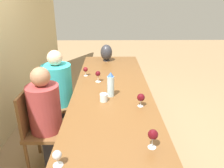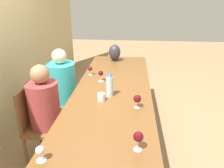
{
  "view_description": "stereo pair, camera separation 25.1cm",
  "coord_description": "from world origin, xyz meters",
  "px_view_note": "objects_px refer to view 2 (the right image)",
  "views": [
    {
      "loc": [
        -2.37,
        0.03,
        1.84
      ],
      "look_at": [
        -0.05,
        0.0,
        0.88
      ],
      "focal_mm": 35.0,
      "sensor_mm": 36.0,
      "label": 1
    },
    {
      "loc": [
        -2.36,
        -0.22,
        1.84
      ],
      "look_at": [
        -0.05,
        0.0,
        0.88
      ],
      "focal_mm": 35.0,
      "sensor_mm": 36.0,
      "label": 2
    }
  ],
  "objects_px": {
    "water_tumbler": "(101,97)",
    "wine_glass_0": "(138,137)",
    "vase": "(115,53)",
    "chair_far": "(58,98)",
    "wine_glass_2": "(90,69)",
    "wine_glass_3": "(137,99)",
    "wine_glass_1": "(40,151)",
    "person_near": "(46,112)",
    "person_far": "(64,89)",
    "chair_near": "(40,122)",
    "water_bottle": "(110,84)",
    "wine_glass_4": "(101,74)"
  },
  "relations": [
    {
      "from": "water_tumbler",
      "to": "wine_glass_0",
      "type": "height_order",
      "value": "wine_glass_0"
    },
    {
      "from": "vase",
      "to": "chair_far",
      "type": "relative_size",
      "value": 0.3
    },
    {
      "from": "wine_glass_2",
      "to": "wine_glass_3",
      "type": "bearing_deg",
      "value": -144.52
    },
    {
      "from": "wine_glass_1",
      "to": "person_near",
      "type": "bearing_deg",
      "value": 20.04
    },
    {
      "from": "person_near",
      "to": "person_far",
      "type": "bearing_deg",
      "value": -0.18
    },
    {
      "from": "wine_glass_0",
      "to": "chair_near",
      "type": "bearing_deg",
      "value": 56.46
    },
    {
      "from": "wine_glass_1",
      "to": "wine_glass_0",
      "type": "bearing_deg",
      "value": -75.25
    },
    {
      "from": "wine_glass_0",
      "to": "wine_glass_1",
      "type": "height_order",
      "value": "wine_glass_0"
    },
    {
      "from": "wine_glass_1",
      "to": "person_far",
      "type": "distance_m",
      "value": 1.56
    },
    {
      "from": "water_bottle",
      "to": "vase",
      "type": "relative_size",
      "value": 1.01
    },
    {
      "from": "person_far",
      "to": "vase",
      "type": "bearing_deg",
      "value": -33.04
    },
    {
      "from": "wine_glass_0",
      "to": "wine_glass_4",
      "type": "height_order",
      "value": "wine_glass_0"
    },
    {
      "from": "person_near",
      "to": "wine_glass_4",
      "type": "bearing_deg",
      "value": -39.95
    },
    {
      "from": "wine_glass_4",
      "to": "vase",
      "type": "bearing_deg",
      "value": -5.97
    },
    {
      "from": "wine_glass_2",
      "to": "person_far",
      "type": "relative_size",
      "value": 0.11
    },
    {
      "from": "wine_glass_2",
      "to": "wine_glass_3",
      "type": "distance_m",
      "value": 1.11
    },
    {
      "from": "wine_glass_3",
      "to": "person_far",
      "type": "height_order",
      "value": "person_far"
    },
    {
      "from": "water_bottle",
      "to": "wine_glass_2",
      "type": "distance_m",
      "value": 0.74
    },
    {
      "from": "wine_glass_2",
      "to": "chair_far",
      "type": "relative_size",
      "value": 0.14
    },
    {
      "from": "water_bottle",
      "to": "vase",
      "type": "xyz_separation_m",
      "value": [
        1.39,
        0.06,
        0.01
      ]
    },
    {
      "from": "water_tumbler",
      "to": "wine_glass_0",
      "type": "distance_m",
      "value": 0.86
    },
    {
      "from": "wine_glass_2",
      "to": "person_far",
      "type": "distance_m",
      "value": 0.46
    },
    {
      "from": "chair_near",
      "to": "chair_far",
      "type": "relative_size",
      "value": 1.0
    },
    {
      "from": "water_tumbler",
      "to": "wine_glass_1",
      "type": "relative_size",
      "value": 0.71
    },
    {
      "from": "wine_glass_2",
      "to": "wine_glass_4",
      "type": "relative_size",
      "value": 0.88
    },
    {
      "from": "wine_glass_4",
      "to": "person_far",
      "type": "relative_size",
      "value": 0.12
    },
    {
      "from": "water_tumbler",
      "to": "wine_glass_4",
      "type": "distance_m",
      "value": 0.57
    },
    {
      "from": "wine_glass_2",
      "to": "wine_glass_3",
      "type": "xyz_separation_m",
      "value": [
        -0.9,
        -0.64,
        0.01
      ]
    },
    {
      "from": "vase",
      "to": "wine_glass_2",
      "type": "relative_size",
      "value": 2.2
    },
    {
      "from": "wine_glass_1",
      "to": "wine_glass_3",
      "type": "xyz_separation_m",
      "value": [
        0.82,
        -0.66,
        0.02
      ]
    },
    {
      "from": "vase",
      "to": "wine_glass_2",
      "type": "height_order",
      "value": "vase"
    },
    {
      "from": "water_tumbler",
      "to": "wine_glass_0",
      "type": "bearing_deg",
      "value": -153.96
    },
    {
      "from": "water_tumbler",
      "to": "chair_far",
      "type": "bearing_deg",
      "value": 50.56
    },
    {
      "from": "wine_glass_0",
      "to": "wine_glass_1",
      "type": "relative_size",
      "value": 1.31
    },
    {
      "from": "wine_glass_4",
      "to": "wine_glass_2",
      "type": "bearing_deg",
      "value": 38.94
    },
    {
      "from": "wine_glass_1",
      "to": "wine_glass_4",
      "type": "bearing_deg",
      "value": -7.57
    },
    {
      "from": "wine_glass_1",
      "to": "water_bottle",
      "type": "bearing_deg",
      "value": -18.62
    },
    {
      "from": "wine_glass_0",
      "to": "wine_glass_2",
      "type": "relative_size",
      "value": 1.21
    },
    {
      "from": "wine_glass_0",
      "to": "wine_glass_4",
      "type": "distance_m",
      "value": 1.4
    },
    {
      "from": "person_far",
      "to": "wine_glass_3",
      "type": "bearing_deg",
      "value": -125.0
    },
    {
      "from": "person_far",
      "to": "chair_far",
      "type": "bearing_deg",
      "value": 90.0
    },
    {
      "from": "chair_far",
      "to": "wine_glass_2",
      "type": "bearing_deg",
      "value": -62.79
    },
    {
      "from": "water_bottle",
      "to": "person_near",
      "type": "relative_size",
      "value": 0.24
    },
    {
      "from": "vase",
      "to": "wine_glass_4",
      "type": "distance_m",
      "value": 0.96
    },
    {
      "from": "chair_far",
      "to": "water_tumbler",
      "type": "bearing_deg",
      "value": -129.44
    },
    {
      "from": "water_bottle",
      "to": "person_near",
      "type": "height_order",
      "value": "person_near"
    },
    {
      "from": "vase",
      "to": "person_near",
      "type": "xyz_separation_m",
      "value": [
        -1.58,
        0.62,
        -0.29
      ]
    },
    {
      "from": "vase",
      "to": "chair_near",
      "type": "bearing_deg",
      "value": 155.96
    },
    {
      "from": "water_tumbler",
      "to": "person_near",
      "type": "height_order",
      "value": "person_near"
    },
    {
      "from": "water_tumbler",
      "to": "wine_glass_1",
      "type": "height_order",
      "value": "wine_glass_1"
    }
  ]
}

